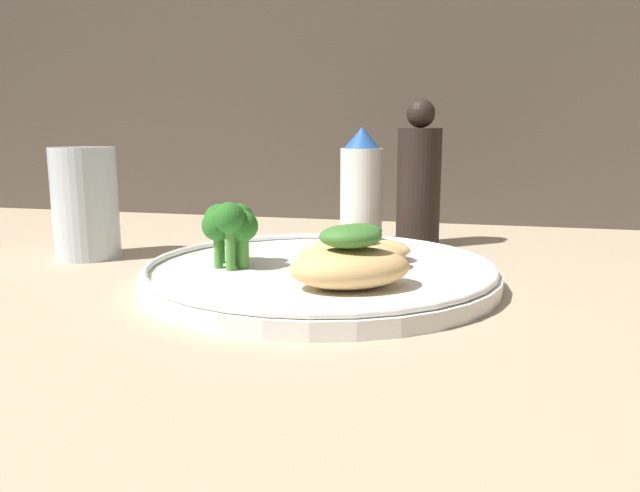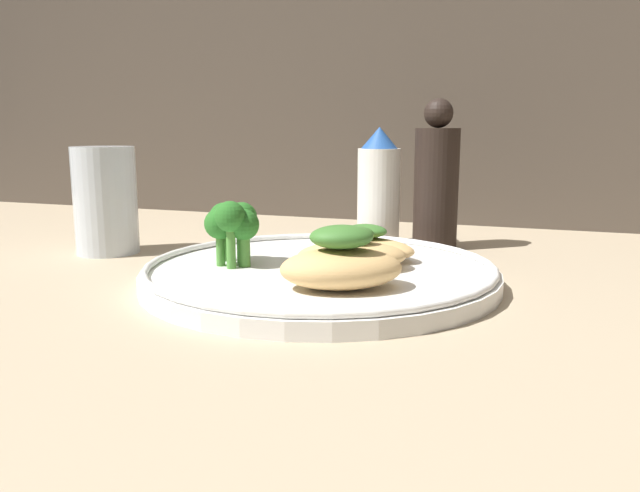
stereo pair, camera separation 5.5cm
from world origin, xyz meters
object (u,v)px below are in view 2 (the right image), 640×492
object	(u,v)px
plate	(320,273)
sauce_bottle	(378,189)
broccoli_bunch	(232,223)
pepper_grinder	(436,182)
drinking_glass	(105,200)

from	to	relation	value
plate	sauce_bottle	size ratio (longest dim) A/B	2.28
broccoli_bunch	pepper_grinder	distance (cm)	26.32
pepper_grinder	sauce_bottle	bearing A→B (deg)	-180.00
sauce_bottle	pepper_grinder	size ratio (longest dim) A/B	0.82
broccoli_bunch	sauce_bottle	size ratio (longest dim) A/B	0.43
pepper_grinder	drinking_glass	distance (cm)	36.85
drinking_glass	plate	bearing A→B (deg)	-11.14
broccoli_bunch	drinking_glass	xyz separation A→B (cm)	(-18.89, 6.58, 0.61)
plate	sauce_bottle	distance (cm)	21.20
broccoli_bunch	pepper_grinder	bearing A→B (deg)	56.03
broccoli_bunch	pepper_grinder	world-z (taller)	pepper_grinder
plate	sauce_bottle	bearing A→B (deg)	90.06
broccoli_bunch	sauce_bottle	xyz separation A→B (cm)	(7.91, 21.74, 1.36)
sauce_bottle	drinking_glass	world-z (taller)	sauce_bottle
plate	drinking_glass	size ratio (longest dim) A/B	2.69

